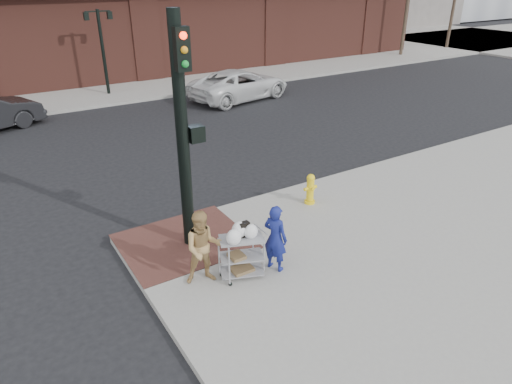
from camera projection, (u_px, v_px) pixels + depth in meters
ground at (226, 258)px, 10.13m from camera, size 220.00×220.00×0.00m
sidewalk_far at (176, 42)px, 40.47m from camera, size 65.00×36.00×0.15m
brick_curb_ramp at (184, 241)px, 10.46m from camera, size 2.80×2.40×0.01m
lamp_post at (102, 43)px, 22.13m from camera, size 1.32×0.22×4.00m
traffic_signal_pole at (184, 130)px, 9.26m from camera, size 0.61×0.51×5.00m
woman_blue at (275, 238)px, 9.21m from camera, size 0.53×0.63×1.46m
pedestrian_tan at (203, 248)px, 8.81m from camera, size 0.90×0.79×1.54m
minivan_white at (240, 85)px, 22.40m from camera, size 5.61×3.38×1.46m
utility_cart at (241, 253)px, 9.07m from camera, size 0.97×0.75×1.18m
fire_hydrant at (310, 188)px, 12.02m from camera, size 0.39×0.28×0.84m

